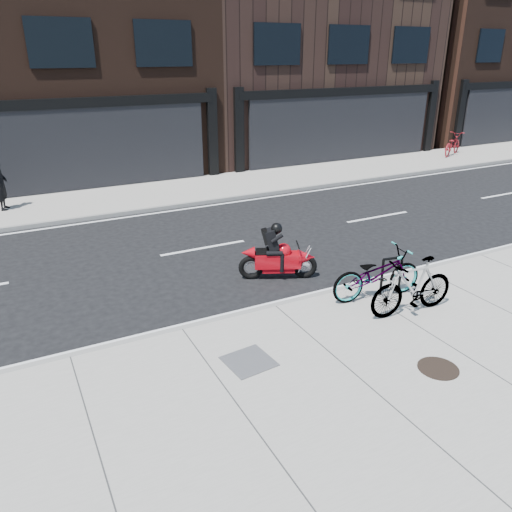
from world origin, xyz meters
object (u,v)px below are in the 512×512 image
motorcycle (281,256)px  pedestrian (0,184)px  utility_grate (249,361)px  manhole_cover (438,368)px  bicycle_far (452,144)px  bicycle_front (377,274)px  bike_rack (392,272)px  bicycle_rear (412,286)px

motorcycle → pedestrian: bearing=147.2°
motorcycle → utility_grate: size_ratio=2.30×
pedestrian → manhole_cover: pedestrian is taller
pedestrian → utility_grate: size_ratio=2.24×
bicycle_far → manhole_cover: 19.39m
bicycle_front → bike_rack: bearing=-83.0°
bicycle_rear → manhole_cover: size_ratio=2.87×
pedestrian → bicycle_rear: bearing=-137.0°
bicycle_front → motorcycle: motorcycle is taller
bicycle_rear → utility_grate: bearing=-84.5°
motorcycle → bicycle_rear: bearing=-40.5°
bicycle_rear → motorcycle: (-1.32, 2.81, -0.14)m
bicycle_far → motorcycle: bearing=94.3°
manhole_cover → utility_grate: (-2.66, 1.59, 0.00)m
bicycle_far → utility_grate: 20.50m
bicycle_front → pedestrian: bearing=39.3°
bicycle_far → utility_grate: bicycle_far is taller
bike_rack → bicycle_far: (13.17, 10.56, 0.04)m
bicycle_front → bicycle_rear: (0.18, -0.83, 0.04)m
pedestrian → manhole_cover: 14.35m
pedestrian → motorcycle: bearing=-135.2°
bike_rack → bicycle_far: bicycle_far is taller
motorcycle → utility_grate: (-2.28, -2.89, -0.42)m
bicycle_rear → bicycle_far: bicycle_rear is taller
bicycle_far → bicycle_rear: bearing=104.4°
bike_rack → utility_grate: size_ratio=1.12×
bike_rack → motorcycle: size_ratio=0.49×
bike_rack → bicycle_rear: bicycle_rear is taller
manhole_cover → utility_grate: 3.10m
bike_rack → motorcycle: motorcycle is taller
bicycle_front → manhole_cover: 2.67m
pedestrian → bicycle_front: bearing=-135.8°
bicycle_rear → bicycle_far: (13.39, 11.39, -0.03)m
manhole_cover → utility_grate: bearing=149.1°
bicycle_front → utility_grate: size_ratio=2.71×
bicycle_front → bicycle_far: (13.57, 10.56, 0.00)m
bicycle_far → utility_grate: size_ratio=2.72×
bicycle_rear → motorcycle: size_ratio=1.10×
pedestrian → utility_grate: pedestrian is taller
bicycle_front → bicycle_far: size_ratio=1.00×
bicycle_rear → manhole_cover: (-0.93, -1.67, -0.56)m
motorcycle → bicycle_far: motorcycle is taller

